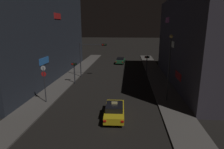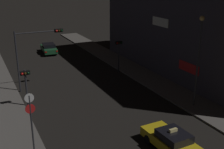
# 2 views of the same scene
# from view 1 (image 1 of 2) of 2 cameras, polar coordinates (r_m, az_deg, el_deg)

# --- Properties ---
(sidewalk_left) EXTENTS (3.13, 52.71, 0.15)m
(sidewalk_left) POSITION_cam_1_polar(r_m,az_deg,el_deg) (33.51, -12.45, -0.80)
(sidewalk_left) COLOR #5B5651
(sidewalk_left) RESTS_ON ground_plane
(sidewalk_right) EXTENTS (3.13, 52.71, 0.15)m
(sidewalk_right) POSITION_cam_1_polar(r_m,az_deg,el_deg) (32.34, 13.68, -1.42)
(sidewalk_right) COLOR #5B5651
(sidewalk_right) RESTS_ON ground_plane
(building_facade_left) EXTENTS (9.80, 30.71, 22.09)m
(building_facade_left) POSITION_cam_1_polar(r_m,az_deg,el_deg) (35.12, -23.93, 17.10)
(building_facade_left) COLOR #282D38
(building_facade_left) RESTS_ON ground_plane
(building_facade_right) EXTENTS (10.31, 25.06, 13.00)m
(building_facade_right) POSITION_cam_1_polar(r_m,az_deg,el_deg) (31.85, 26.79, 9.01)
(building_facade_right) COLOR #3D3842
(building_facade_right) RESTS_ON ground_plane
(taxi) EXTENTS (1.98, 4.52, 1.62)m
(taxi) POSITION_cam_1_polar(r_m,az_deg,el_deg) (18.55, 0.76, -10.67)
(taxi) COLOR yellow
(taxi) RESTS_ON ground_plane
(far_car) EXTENTS (2.15, 4.58, 1.42)m
(far_car) POSITION_cam_1_polar(r_m,az_deg,el_deg) (45.51, 2.57, 4.26)
(far_car) COLOR #1E512D
(far_car) RESTS_ON ground_plane
(traffic_light_overhead) EXTENTS (4.58, 0.42, 5.88)m
(traffic_light_overhead) POSITION_cam_1_polar(r_m,az_deg,el_deg) (32.31, -6.65, 6.38)
(traffic_light_overhead) COLOR #2D2D33
(traffic_light_overhead) RESTS_ON ground_plane
(traffic_light_left_kerb) EXTENTS (0.80, 0.42, 3.32)m
(traffic_light_left_kerb) POSITION_cam_1_polar(r_m,az_deg,el_deg) (29.33, -11.25, 1.83)
(traffic_light_left_kerb) COLOR #2D2D33
(traffic_light_left_kerb) RESTS_ON ground_plane
(traffic_light_right_kerb) EXTENTS (0.80, 0.42, 3.71)m
(traffic_light_right_kerb) POSITION_cam_1_polar(r_m,az_deg,el_deg) (33.36, 10.40, 3.78)
(traffic_light_right_kerb) COLOR #2D2D33
(traffic_light_right_kerb) RESTS_ON ground_plane
(sign_pole_left) EXTENTS (0.57, 0.10, 4.24)m
(sign_pole_left) POSITION_cam_1_polar(r_m,az_deg,el_deg) (22.43, -19.60, -1.75)
(sign_pole_left) COLOR #2D2D33
(sign_pole_left) RESTS_ON sidewalk_left
(street_lamp_near_block) EXTENTS (0.39, 0.39, 7.55)m
(street_lamp_near_block) POSITION_cam_1_polar(r_m,az_deg,el_deg) (22.18, 16.79, 3.56)
(street_lamp_near_block) COLOR #2D2D33
(street_lamp_near_block) RESTS_ON sidewalk_right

